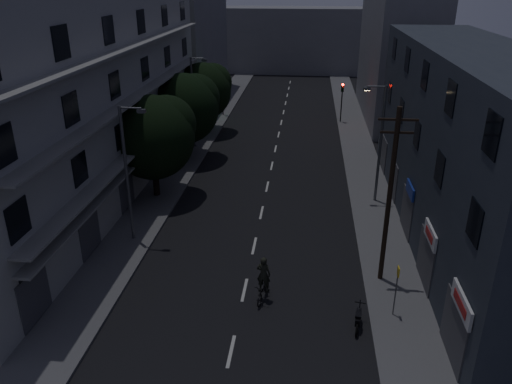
% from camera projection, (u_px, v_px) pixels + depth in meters
% --- Properties ---
extents(ground, '(160.00, 160.00, 0.00)m').
position_uv_depth(ground, '(272.00, 164.00, 41.94)').
color(ground, black).
rests_on(ground, ground).
extents(sidewalk_left, '(3.00, 90.00, 0.15)m').
position_uv_depth(sidewalk_left, '(185.00, 160.00, 42.64)').
color(sidewalk_left, '#565659').
rests_on(sidewalk_left, ground).
extents(sidewalk_right, '(3.00, 90.00, 0.15)m').
position_uv_depth(sidewalk_right, '(363.00, 166.00, 41.19)').
color(sidewalk_right, '#565659').
rests_on(sidewalk_right, ground).
extents(lane_markings, '(0.15, 60.50, 0.01)m').
position_uv_depth(lane_markings, '(277.00, 141.00, 47.65)').
color(lane_markings, beige).
rests_on(lane_markings, ground).
extents(building_left, '(7.00, 36.00, 14.00)m').
position_uv_depth(building_left, '(91.00, 96.00, 33.93)').
color(building_left, '#A5A5A0').
rests_on(building_left, ground).
extents(building_right, '(6.19, 28.00, 11.00)m').
position_uv_depth(building_right, '(468.00, 147.00, 28.56)').
color(building_right, '#2D333D').
rests_on(building_right, ground).
extents(building_far_left, '(6.00, 20.00, 16.00)m').
position_uv_depth(building_far_left, '(189.00, 34.00, 60.91)').
color(building_far_left, slate).
rests_on(building_far_left, ground).
extents(building_far_right, '(6.00, 20.00, 13.00)m').
position_uv_depth(building_far_right, '(396.00, 57.00, 53.72)').
color(building_far_right, slate).
rests_on(building_far_right, ground).
extents(building_far_end, '(24.00, 8.00, 10.00)m').
position_uv_depth(building_far_end, '(293.00, 40.00, 81.03)').
color(building_far_end, slate).
rests_on(building_far_end, ground).
extents(tree_near, '(5.79, 5.79, 7.15)m').
position_uv_depth(tree_near, '(153.00, 134.00, 33.93)').
color(tree_near, black).
rests_on(tree_near, sidewalk_left).
extents(tree_mid, '(5.83, 5.83, 7.17)m').
position_uv_depth(tree_mid, '(184.00, 106.00, 41.27)').
color(tree_mid, black).
rests_on(tree_mid, sidewalk_left).
extents(tree_far, '(5.48, 5.48, 6.78)m').
position_uv_depth(tree_far, '(204.00, 89.00, 48.67)').
color(tree_far, black).
rests_on(tree_far, sidewalk_left).
extents(traffic_signal_far_right, '(0.28, 0.37, 4.10)m').
position_uv_depth(traffic_signal_far_right, '(342.00, 94.00, 52.42)').
color(traffic_signal_far_right, black).
rests_on(traffic_signal_far_right, sidewalk_right).
extents(traffic_signal_far_left, '(0.28, 0.37, 4.10)m').
position_uv_depth(traffic_signal_far_left, '(222.00, 89.00, 55.09)').
color(traffic_signal_far_left, black).
rests_on(traffic_signal_far_left, sidewalk_left).
extents(street_lamp_left_near, '(1.51, 0.25, 8.00)m').
position_uv_depth(street_lamp_left_near, '(128.00, 168.00, 27.95)').
color(street_lamp_left_near, '#5D5E65').
rests_on(street_lamp_left_near, sidewalk_left).
extents(street_lamp_right, '(1.51, 0.25, 8.00)m').
position_uv_depth(street_lamp_right, '(379.00, 139.00, 33.02)').
color(street_lamp_right, '#575B5F').
rests_on(street_lamp_right, sidewalk_right).
extents(street_lamp_left_far, '(1.51, 0.25, 8.00)m').
position_uv_depth(street_lamp_left_far, '(194.00, 98.00, 44.03)').
color(street_lamp_left_far, '#525359').
rests_on(street_lamp_left_far, sidewalk_left).
extents(utility_pole, '(1.80, 0.24, 9.00)m').
position_uv_depth(utility_pole, '(390.00, 194.00, 23.92)').
color(utility_pole, black).
rests_on(utility_pole, sidewalk_right).
extents(bus_stop_sign, '(0.06, 0.35, 2.52)m').
position_uv_depth(bus_stop_sign, '(397.00, 282.00, 22.32)').
color(bus_stop_sign, '#595B60').
rests_on(bus_stop_sign, sidewalk_right).
extents(motorcycle, '(0.53, 1.70, 1.10)m').
position_uv_depth(motorcycle, '(358.00, 320.00, 22.21)').
color(motorcycle, black).
rests_on(motorcycle, ground).
extents(cyclist, '(0.99, 1.94, 2.35)m').
position_uv_depth(cyclist, '(263.00, 285.00, 24.04)').
color(cyclist, black).
rests_on(cyclist, ground).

